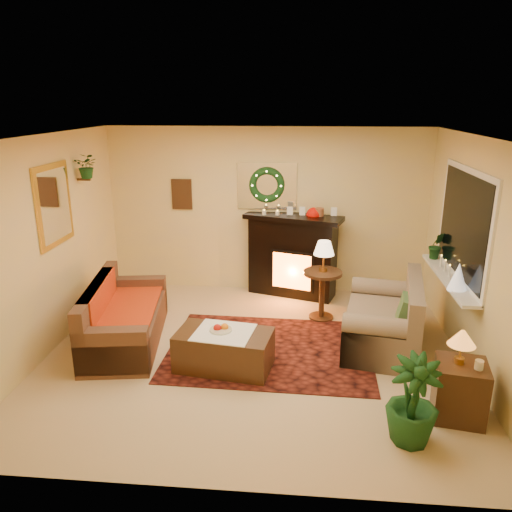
# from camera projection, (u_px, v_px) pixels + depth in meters

# --- Properties ---
(floor) EXTENTS (5.00, 5.00, 0.00)m
(floor) POSITION_uv_depth(u_px,v_px,m) (253.00, 354.00, 6.12)
(floor) COLOR beige
(floor) RESTS_ON ground
(ceiling) EXTENTS (5.00, 5.00, 0.00)m
(ceiling) POSITION_uv_depth(u_px,v_px,m) (253.00, 137.00, 5.34)
(ceiling) COLOR white
(ceiling) RESTS_ON ground
(wall_back) EXTENTS (5.00, 5.00, 0.00)m
(wall_back) POSITION_uv_depth(u_px,v_px,m) (267.00, 211.00, 7.87)
(wall_back) COLOR #EFD88C
(wall_back) RESTS_ON ground
(wall_front) EXTENTS (5.00, 5.00, 0.00)m
(wall_front) POSITION_uv_depth(u_px,v_px,m) (223.00, 344.00, 3.59)
(wall_front) COLOR #EFD88C
(wall_front) RESTS_ON ground
(wall_left) EXTENTS (4.50, 4.50, 0.00)m
(wall_left) POSITION_uv_depth(u_px,v_px,m) (45.00, 247.00, 5.94)
(wall_left) COLOR #EFD88C
(wall_left) RESTS_ON ground
(wall_right) EXTENTS (4.50, 4.50, 0.00)m
(wall_right) POSITION_uv_depth(u_px,v_px,m) (478.00, 259.00, 5.51)
(wall_right) COLOR #EFD88C
(wall_right) RESTS_ON ground
(area_rug) EXTENTS (2.54, 1.93, 0.01)m
(area_rug) POSITION_uv_depth(u_px,v_px,m) (270.00, 350.00, 6.20)
(area_rug) COLOR maroon
(area_rug) RESTS_ON floor
(sofa) EXTENTS (1.09, 1.96, 0.80)m
(sofa) POSITION_uv_depth(u_px,v_px,m) (125.00, 311.00, 6.31)
(sofa) COLOR brown
(sofa) RESTS_ON floor
(red_throw) EXTENTS (0.80, 1.31, 0.02)m
(red_throw) POSITION_uv_depth(u_px,v_px,m) (125.00, 305.00, 6.41)
(red_throw) COLOR red
(red_throw) RESTS_ON sofa
(fireplace) EXTENTS (1.40, 0.80, 1.22)m
(fireplace) POSITION_uv_depth(u_px,v_px,m) (292.00, 261.00, 7.85)
(fireplace) COLOR #331B14
(fireplace) RESTS_ON floor
(poinsettia) EXTENTS (0.23, 0.23, 0.23)m
(poinsettia) POSITION_uv_depth(u_px,v_px,m) (314.00, 215.00, 7.60)
(poinsettia) COLOR red
(poinsettia) RESTS_ON fireplace
(mantel_candle_a) EXTENTS (0.07, 0.07, 0.20)m
(mantel_candle_a) POSITION_uv_depth(u_px,v_px,m) (264.00, 217.00, 7.66)
(mantel_candle_a) COLOR silver
(mantel_candle_a) RESTS_ON fireplace
(mantel_candle_b) EXTENTS (0.06, 0.06, 0.19)m
(mantel_candle_b) POSITION_uv_depth(u_px,v_px,m) (277.00, 217.00, 7.64)
(mantel_candle_b) COLOR white
(mantel_candle_b) RESTS_ON fireplace
(mantel_mirror) EXTENTS (0.92, 0.02, 0.72)m
(mantel_mirror) POSITION_uv_depth(u_px,v_px,m) (267.00, 186.00, 7.73)
(mantel_mirror) COLOR white
(mantel_mirror) RESTS_ON wall_back
(wreath) EXTENTS (0.55, 0.11, 0.55)m
(wreath) POSITION_uv_depth(u_px,v_px,m) (267.00, 185.00, 7.68)
(wreath) COLOR #194719
(wreath) RESTS_ON wall_back
(wall_art) EXTENTS (0.32, 0.03, 0.48)m
(wall_art) POSITION_uv_depth(u_px,v_px,m) (182.00, 194.00, 7.89)
(wall_art) COLOR #381E11
(wall_art) RESTS_ON wall_back
(gold_mirror) EXTENTS (0.03, 0.84, 1.00)m
(gold_mirror) POSITION_uv_depth(u_px,v_px,m) (54.00, 205.00, 6.09)
(gold_mirror) COLOR gold
(gold_mirror) RESTS_ON wall_left
(hanging_plant) EXTENTS (0.33, 0.28, 0.36)m
(hanging_plant) POSITION_uv_depth(u_px,v_px,m) (88.00, 178.00, 6.73)
(hanging_plant) COLOR #194719
(hanging_plant) RESTS_ON wall_left
(loveseat) EXTENTS (1.14, 1.65, 0.88)m
(loveseat) POSITION_uv_depth(u_px,v_px,m) (383.00, 314.00, 6.24)
(loveseat) COLOR #8A705D
(loveseat) RESTS_ON floor
(window_frame) EXTENTS (0.03, 1.86, 1.36)m
(window_frame) POSITION_uv_depth(u_px,v_px,m) (464.00, 225.00, 5.96)
(window_frame) COLOR white
(window_frame) RESTS_ON wall_right
(window_glass) EXTENTS (0.02, 1.70, 1.22)m
(window_glass) POSITION_uv_depth(u_px,v_px,m) (463.00, 225.00, 5.96)
(window_glass) COLOR black
(window_glass) RESTS_ON wall_right
(window_sill) EXTENTS (0.22, 1.86, 0.04)m
(window_sill) POSITION_uv_depth(u_px,v_px,m) (449.00, 278.00, 6.17)
(window_sill) COLOR white
(window_sill) RESTS_ON wall_right
(mini_tree) EXTENTS (0.22, 0.22, 0.33)m
(mini_tree) POSITION_uv_depth(u_px,v_px,m) (458.00, 277.00, 5.71)
(mini_tree) COLOR white
(mini_tree) RESTS_ON window_sill
(sill_plant) EXTENTS (0.27, 0.22, 0.49)m
(sill_plant) POSITION_uv_depth(u_px,v_px,m) (437.00, 245.00, 6.80)
(sill_plant) COLOR #31622D
(sill_plant) RESTS_ON window_sill
(side_table_round) EXTENTS (0.59, 0.59, 0.70)m
(side_table_round) POSITION_uv_depth(u_px,v_px,m) (322.00, 297.00, 7.03)
(side_table_round) COLOR #54371C
(side_table_round) RESTS_ON floor
(lamp_cream) EXTENTS (0.29, 0.29, 0.44)m
(lamp_cream) POSITION_uv_depth(u_px,v_px,m) (324.00, 259.00, 6.87)
(lamp_cream) COLOR #FFD9A7
(lamp_cream) RESTS_ON side_table_round
(end_table_square) EXTENTS (0.54, 0.54, 0.58)m
(end_table_square) POSITION_uv_depth(u_px,v_px,m) (460.00, 392.00, 4.83)
(end_table_square) COLOR black
(end_table_square) RESTS_ON floor
(lamp_tiffany) EXTENTS (0.26, 0.26, 0.38)m
(lamp_tiffany) POSITION_uv_depth(u_px,v_px,m) (461.00, 347.00, 4.71)
(lamp_tiffany) COLOR orange
(lamp_tiffany) RESTS_ON end_table_square
(coffee_table) EXTENTS (1.15, 0.74, 0.45)m
(coffee_table) POSITION_uv_depth(u_px,v_px,m) (224.00, 352.00, 5.73)
(coffee_table) COLOR #512A1C
(coffee_table) RESTS_ON floor
(fruit_bowl) EXTENTS (0.26, 0.26, 0.06)m
(fruit_bowl) POSITION_uv_depth(u_px,v_px,m) (221.00, 331.00, 5.70)
(fruit_bowl) COLOR beige
(fruit_bowl) RESTS_ON coffee_table
(floor_palm) EXTENTS (1.42, 1.42, 2.50)m
(floor_palm) POSITION_uv_depth(u_px,v_px,m) (413.00, 398.00, 4.43)
(floor_palm) COLOR #185420
(floor_palm) RESTS_ON floor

